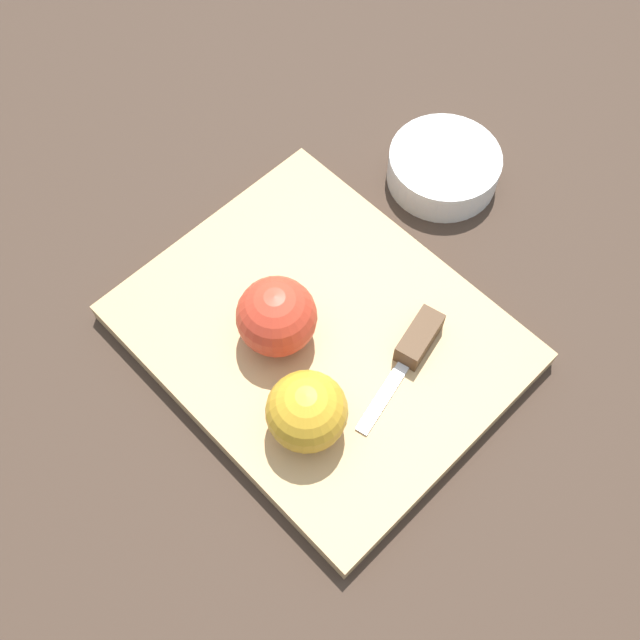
{
  "coord_description": "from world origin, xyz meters",
  "views": [
    {
      "loc": [
        0.18,
        -0.27,
        0.65
      ],
      "look_at": [
        0.0,
        0.0,
        0.04
      ],
      "focal_mm": 42.0,
      "sensor_mm": 36.0,
      "label": 1
    }
  ],
  "objects": [
    {
      "name": "knife",
      "position": [
        0.08,
        0.03,
        0.03
      ],
      "size": [
        0.02,
        0.13,
        0.02
      ],
      "rotation": [
        0.0,
        0.0,
        -1.55
      ],
      "color": "silver",
      "rests_on": "cutting_board"
    },
    {
      "name": "ground_plane",
      "position": [
        0.0,
        0.0,
        0.0
      ],
      "size": [
        4.0,
        4.0,
        0.0
      ],
      "primitive_type": "plane",
      "color": "#38281E"
    },
    {
      "name": "bowl",
      "position": [
        -0.0,
        0.24,
        0.02
      ],
      "size": [
        0.12,
        0.12,
        0.04
      ],
      "color": "silver",
      "rests_on": "ground_plane"
    },
    {
      "name": "apple_half_right",
      "position": [
        0.04,
        -0.09,
        0.06
      ],
      "size": [
        0.07,
        0.07,
        0.07
      ],
      "rotation": [
        0.0,
        0.0,
        2.35
      ],
      "color": "gold",
      "rests_on": "cutting_board"
    },
    {
      "name": "cutting_board",
      "position": [
        0.0,
        0.0,
        0.01
      ],
      "size": [
        0.4,
        0.35,
        0.02
      ],
      "color": "tan",
      "rests_on": "ground_plane"
    },
    {
      "name": "apple_half_left",
      "position": [
        -0.03,
        -0.03,
        0.06
      ],
      "size": [
        0.07,
        0.07,
        0.07
      ],
      "rotation": [
        0.0,
        0.0,
        3.91
      ],
      "color": "red",
      "rests_on": "cutting_board"
    }
  ]
}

